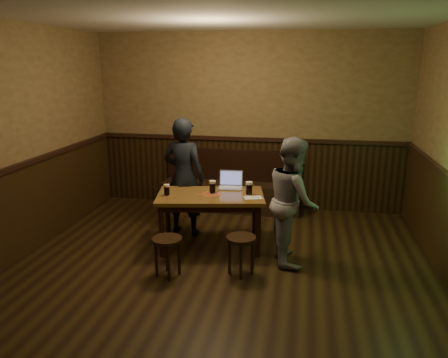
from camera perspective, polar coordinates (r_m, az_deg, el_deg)
room at (r=4.43m, az=-1.48°, el=0.25°), size 5.04×6.04×2.84m
bench at (r=7.11m, az=0.96°, el=-1.49°), size 2.20×0.50×0.95m
pub_table at (r=5.55m, az=-1.78°, el=-2.94°), size 1.45×0.99×0.72m
stool_left at (r=4.94m, az=-7.42°, el=-8.62°), size 0.43×0.43×0.45m
stool_right at (r=4.93m, az=2.24°, el=-8.51°), size 0.38×0.38×0.45m
pint_left at (r=5.49m, az=-7.48°, el=-1.43°), size 0.09×0.09×0.15m
pint_mid at (r=5.54m, az=-1.51°, el=-1.05°), size 0.11×0.11×0.17m
pint_right at (r=5.48m, az=3.29°, el=-1.22°), size 0.11×0.11×0.17m
laptop at (r=5.80m, az=0.88°, el=-0.59°), size 0.33×0.27×0.22m
menu at (r=5.39m, az=3.82°, el=-2.44°), size 0.26×0.21×0.00m
person_suit at (r=5.99m, az=-5.26°, el=0.29°), size 0.65×0.48×1.63m
person_grey at (r=5.21m, az=8.99°, el=-2.78°), size 0.72×0.84×1.51m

